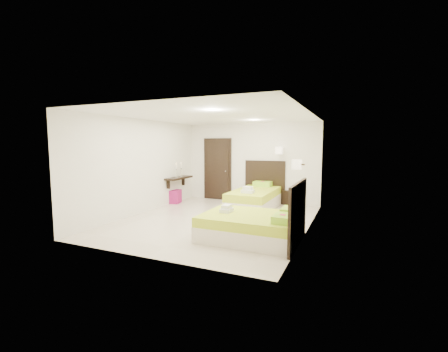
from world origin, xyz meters
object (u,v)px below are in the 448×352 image
at_px(bed_single, 255,198).
at_px(nightstand, 293,197).
at_px(bed_double, 254,225).
at_px(ottoman, 173,196).

bearing_deg(bed_single, nightstand, 50.02).
xyz_separation_m(bed_double, ottoman, (-3.59, 2.54, -0.07)).
distance_m(bed_double, nightstand, 3.85).
distance_m(nightstand, ottoman, 3.85).
relative_size(bed_single, nightstand, 4.33).
bearing_deg(bed_double, bed_single, 107.38).
bearing_deg(ottoman, bed_single, 5.05).
relative_size(bed_single, ottoman, 5.15).
height_order(bed_single, ottoman, bed_single).
bearing_deg(ottoman, nightstand, 19.92).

